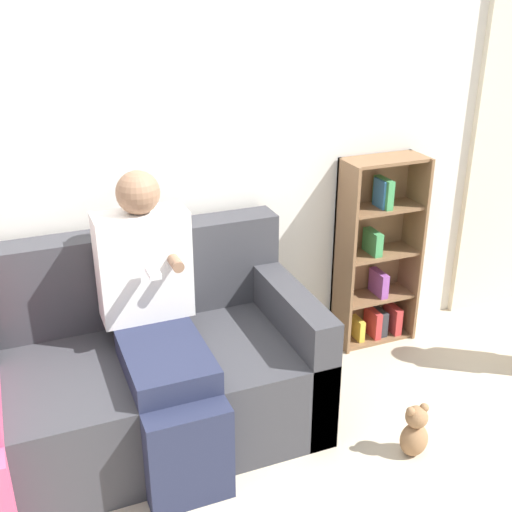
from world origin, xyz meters
name	(u,v)px	position (x,y,z in m)	size (l,w,h in m)	color
ground_plane	(159,508)	(0.00, 0.00, 0.00)	(14.00, 14.00, 0.00)	beige
back_wall	(90,151)	(0.00, 1.01, 1.27)	(10.00, 0.06, 2.55)	silver
couch	(84,386)	(-0.20, 0.54, 0.31)	(2.14, 0.88, 0.91)	#38383D
adult_seated	(158,320)	(0.14, 0.43, 0.65)	(0.42, 0.81, 1.26)	#232842
bookshelf	(376,257)	(1.55, 0.89, 0.52)	(0.47, 0.23, 1.12)	brown
teddy_bear	(415,432)	(1.17, -0.11, 0.13)	(0.13, 0.11, 0.27)	#936B47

